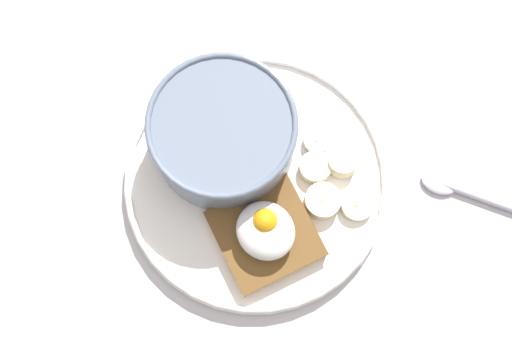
{
  "coord_description": "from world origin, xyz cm",
  "views": [
    {
      "loc": [
        12.48,
        -10.31,
        71.3
      ],
      "look_at": [
        0.0,
        0.0,
        5.0
      ],
      "focal_mm": 50.0,
      "sensor_mm": 36.0,
      "label": 1
    }
  ],
  "objects_px": {
    "oatmeal_bowl": "(220,137)",
    "toast_slice": "(265,234)",
    "spoon": "(465,192)",
    "poached_egg": "(266,229)",
    "banana_slice_right": "(357,205)",
    "banana_slice_front": "(315,167)",
    "banana_slice_back": "(323,201)",
    "banana_slice_inner": "(316,141)",
    "banana_slice_left": "(342,162)"
  },
  "relations": [
    {
      "from": "banana_slice_inner",
      "to": "banana_slice_left",
      "type": "bearing_deg",
      "value": 7.63
    },
    {
      "from": "banana_slice_right",
      "to": "oatmeal_bowl",
      "type": "bearing_deg",
      "value": -154.21
    },
    {
      "from": "banana_slice_front",
      "to": "toast_slice",
      "type": "bearing_deg",
      "value": -76.28
    },
    {
      "from": "banana_slice_front",
      "to": "banana_slice_left",
      "type": "distance_m",
      "value": 0.03
    },
    {
      "from": "spoon",
      "to": "banana_slice_right",
      "type": "bearing_deg",
      "value": -121.71
    },
    {
      "from": "banana_slice_front",
      "to": "banana_slice_left",
      "type": "bearing_deg",
      "value": 60.27
    },
    {
      "from": "poached_egg",
      "to": "banana_slice_inner",
      "type": "xyz_separation_m",
      "value": [
        -0.04,
        0.1,
        -0.02
      ]
    },
    {
      "from": "poached_egg",
      "to": "banana_slice_right",
      "type": "relative_size",
      "value": 1.39
    },
    {
      "from": "toast_slice",
      "to": "poached_egg",
      "type": "height_order",
      "value": "poached_egg"
    },
    {
      "from": "banana_slice_front",
      "to": "banana_slice_back",
      "type": "height_order",
      "value": "banana_slice_back"
    },
    {
      "from": "banana_slice_back",
      "to": "banana_slice_inner",
      "type": "bearing_deg",
      "value": 144.69
    },
    {
      "from": "banana_slice_back",
      "to": "oatmeal_bowl",
      "type": "bearing_deg",
      "value": -159.66
    },
    {
      "from": "banana_slice_front",
      "to": "banana_slice_right",
      "type": "bearing_deg",
      "value": 7.29
    },
    {
      "from": "toast_slice",
      "to": "banana_slice_inner",
      "type": "bearing_deg",
      "value": 111.89
    },
    {
      "from": "banana_slice_back",
      "to": "banana_slice_right",
      "type": "bearing_deg",
      "value": 44.75
    },
    {
      "from": "poached_egg",
      "to": "spoon",
      "type": "relative_size",
      "value": 0.51
    },
    {
      "from": "oatmeal_bowl",
      "to": "banana_slice_left",
      "type": "relative_size",
      "value": 3.35
    },
    {
      "from": "oatmeal_bowl",
      "to": "banana_slice_right",
      "type": "relative_size",
      "value": 3.41
    },
    {
      "from": "oatmeal_bowl",
      "to": "banana_slice_back",
      "type": "xyz_separation_m",
      "value": [
        0.11,
        0.04,
        -0.02
      ]
    },
    {
      "from": "banana_slice_left",
      "to": "banana_slice_back",
      "type": "bearing_deg",
      "value": -67.42
    },
    {
      "from": "toast_slice",
      "to": "banana_slice_front",
      "type": "relative_size",
      "value": 2.6
    },
    {
      "from": "oatmeal_bowl",
      "to": "poached_egg",
      "type": "height_order",
      "value": "oatmeal_bowl"
    },
    {
      "from": "oatmeal_bowl",
      "to": "toast_slice",
      "type": "relative_size",
      "value": 1.32
    },
    {
      "from": "poached_egg",
      "to": "banana_slice_inner",
      "type": "relative_size",
      "value": 2.16
    },
    {
      "from": "oatmeal_bowl",
      "to": "banana_slice_right",
      "type": "distance_m",
      "value": 0.15
    },
    {
      "from": "toast_slice",
      "to": "banana_slice_back",
      "type": "relative_size",
      "value": 2.53
    },
    {
      "from": "banana_slice_left",
      "to": "banana_slice_right",
      "type": "relative_size",
      "value": 1.02
    },
    {
      "from": "oatmeal_bowl",
      "to": "banana_slice_back",
      "type": "distance_m",
      "value": 0.12
    },
    {
      "from": "toast_slice",
      "to": "banana_slice_inner",
      "type": "distance_m",
      "value": 0.11
    },
    {
      "from": "poached_egg",
      "to": "banana_slice_right",
      "type": "height_order",
      "value": "poached_egg"
    },
    {
      "from": "banana_slice_back",
      "to": "banana_slice_inner",
      "type": "relative_size",
      "value": 1.59
    },
    {
      "from": "oatmeal_bowl",
      "to": "toast_slice",
      "type": "bearing_deg",
      "value": -13.67
    },
    {
      "from": "toast_slice",
      "to": "banana_slice_inner",
      "type": "height_order",
      "value": "toast_slice"
    },
    {
      "from": "banana_slice_front",
      "to": "oatmeal_bowl",
      "type": "bearing_deg",
      "value": -143.92
    },
    {
      "from": "spoon",
      "to": "toast_slice",
      "type": "bearing_deg",
      "value": -116.98
    },
    {
      "from": "oatmeal_bowl",
      "to": "banana_slice_front",
      "type": "height_order",
      "value": "oatmeal_bowl"
    },
    {
      "from": "banana_slice_left",
      "to": "banana_slice_back",
      "type": "distance_m",
      "value": 0.04
    },
    {
      "from": "oatmeal_bowl",
      "to": "banana_slice_front",
      "type": "distance_m",
      "value": 0.1
    },
    {
      "from": "banana_slice_left",
      "to": "spoon",
      "type": "height_order",
      "value": "banana_slice_left"
    },
    {
      "from": "banana_slice_back",
      "to": "spoon",
      "type": "relative_size",
      "value": 0.37
    },
    {
      "from": "toast_slice",
      "to": "banana_slice_back",
      "type": "bearing_deg",
      "value": 80.78
    },
    {
      "from": "banana_slice_front",
      "to": "poached_egg",
      "type": "bearing_deg",
      "value": -76.79
    },
    {
      "from": "banana_slice_right",
      "to": "banana_slice_inner",
      "type": "bearing_deg",
      "value": 170.85
    },
    {
      "from": "banana_slice_back",
      "to": "spoon",
      "type": "bearing_deg",
      "value": 55.15
    },
    {
      "from": "oatmeal_bowl",
      "to": "poached_egg",
      "type": "bearing_deg",
      "value": -13.43
    },
    {
      "from": "poached_egg",
      "to": "banana_slice_inner",
      "type": "height_order",
      "value": "poached_egg"
    },
    {
      "from": "toast_slice",
      "to": "spoon",
      "type": "height_order",
      "value": "toast_slice"
    },
    {
      "from": "banana_slice_right",
      "to": "spoon",
      "type": "relative_size",
      "value": 0.37
    },
    {
      "from": "toast_slice",
      "to": "banana_slice_back",
      "type": "height_order",
      "value": "same"
    },
    {
      "from": "poached_egg",
      "to": "banana_slice_right",
      "type": "bearing_deg",
      "value": 67.95
    }
  ]
}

